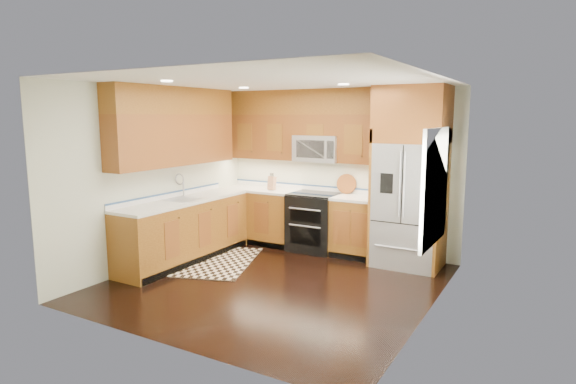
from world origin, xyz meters
The scene contains 16 objects.
ground centered at (0.00, 0.00, 0.00)m, with size 4.00×4.00×0.00m, color black.
wall_back centered at (0.00, 2.00, 1.30)m, with size 4.00×0.02×2.60m, color beige.
wall_left centered at (-2.00, 0.00, 1.30)m, with size 0.02×4.00×2.60m, color beige.
wall_right centered at (2.00, 0.00, 1.30)m, with size 0.02×4.00×2.60m, color beige.
window centered at (1.98, 0.20, 1.40)m, with size 0.04×1.10×1.30m.
base_cabinets centered at (-1.23, 0.90, 0.45)m, with size 2.85×3.00×0.90m.
countertop centered at (-1.09, 1.01, 0.92)m, with size 2.86×3.01×0.04m.
upper_cabinets centered at (-1.15, 1.09, 2.02)m, with size 2.85×3.00×1.15m.
range centered at (-0.25, 1.67, 0.47)m, with size 0.76×0.67×0.95m.
microwave centered at (-0.25, 1.80, 1.66)m, with size 0.76×0.40×0.42m.
refrigerator centered at (1.30, 1.63, 1.30)m, with size 0.98×0.75×2.60m.
sink_faucet centered at (-1.73, 0.23, 0.99)m, with size 0.54×0.44×0.37m.
rug centered at (-1.20, 0.38, 0.01)m, with size 0.96×1.60×0.01m, color black.
knife_block centered at (-1.06, 1.68, 1.06)m, with size 0.13×0.16×0.29m.
utensil_crock centered at (0.75, 1.81, 1.07)m, with size 0.17×0.17×0.38m.
cutting_board centered at (0.19, 1.94, 0.95)m, with size 0.32×0.32×0.02m, color brown.
Camera 1 is at (3.18, -5.19, 2.18)m, focal length 30.00 mm.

